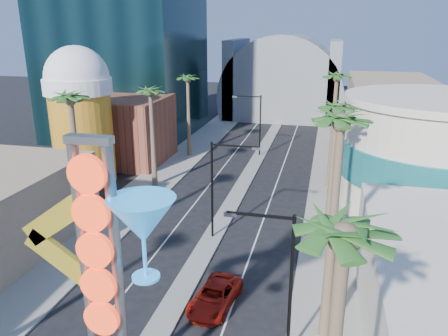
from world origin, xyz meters
TOP-DOWN VIEW (x-y plane):
  - sidewalk_west at (-9.50, 35.00)m, footprint 5.00×100.00m
  - sidewalk_east at (9.50, 35.00)m, footprint 5.00×100.00m
  - median at (0.00, 38.00)m, footprint 1.60×84.00m
  - brick_filler_west at (-16.00, 38.00)m, footprint 10.00×10.00m
  - filler_east at (16.00, 48.00)m, footprint 10.00×20.00m
  - beer_mug at (-17.00, 30.00)m, footprint 7.00×7.00m
  - turquoise_building at (18.00, 30.00)m, footprint 16.60×16.60m
  - canopy at (0.00, 72.00)m, footprint 22.00×16.00m
  - neon_sign at (0.82, 2.96)m, footprint 6.53×2.60m
  - streetlight_0 at (0.55, 20.00)m, footprint 3.79×0.25m
  - streetlight_1 at (-0.55, 44.00)m, footprint 3.79×0.25m
  - streetlight_2 at (6.72, 8.00)m, footprint 3.45×0.25m
  - palm_1 at (-9.00, 16.00)m, footprint 2.40×2.40m
  - palm_2 at (-9.00, 30.00)m, footprint 2.40×2.40m
  - palm_3 at (-9.00, 42.00)m, footprint 2.40×2.40m
  - palm_4 at (9.00, 0.00)m, footprint 2.40×2.40m
  - palm_5 at (9.00, 10.00)m, footprint 2.40×2.40m
  - palm_6 at (9.00, 22.00)m, footprint 2.40×2.40m
  - palm_7 at (9.00, 34.00)m, footprint 2.40×2.40m
  - red_pickup at (2.47, 11.30)m, footprint 2.85×5.09m

SIDE VIEW (x-z plane):
  - sidewalk_west at x=-9.50m, z-range 0.00..0.15m
  - sidewalk_east at x=9.50m, z-range 0.00..0.15m
  - median at x=0.00m, z-range 0.00..0.15m
  - red_pickup at x=2.47m, z-range 0.00..1.35m
  - brick_filler_west at x=-16.00m, z-range 0.00..8.00m
  - canopy at x=0.00m, z-range -6.69..15.31m
  - streetlight_2 at x=6.72m, z-range 0.83..8.83m
  - streetlight_0 at x=0.55m, z-range 0.88..8.88m
  - streetlight_1 at x=-0.55m, z-range 0.88..8.88m
  - filler_east at x=16.00m, z-range 0.00..10.00m
  - turquoise_building at x=18.00m, z-range -0.05..10.55m
  - neon_sign at x=0.82m, z-range 1.03..13.58m
  - beer_mug at x=-17.00m, z-range 0.59..15.09m
  - palm_2 at x=-9.00m, z-range 3.88..15.08m
  - palm_3 at x=-9.00m, z-range 3.88..15.08m
  - palm_6 at x=9.00m, z-range 4.08..15.78m
  - palm_4 at x=9.00m, z-range 4.28..16.48m
  - palm_1 at x=-9.00m, z-range 4.47..17.17m
  - palm_7 at x=9.00m, z-range 4.47..17.17m
  - palm_5 at x=9.00m, z-range 4.67..17.87m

